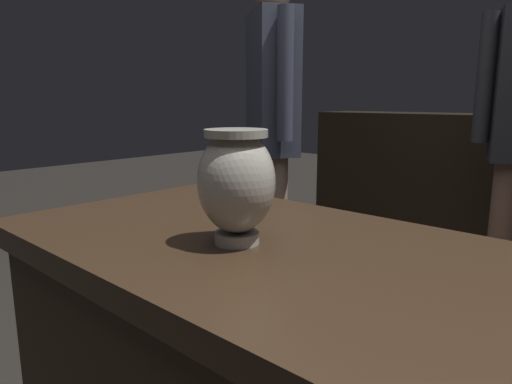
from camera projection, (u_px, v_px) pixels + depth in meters
vase_centerpiece at (236, 182)px, 0.87m from camera, size 0.15×0.15×0.22m
visitor_near_left at (272, 120)px, 2.15m from camera, size 0.40×0.33×1.66m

